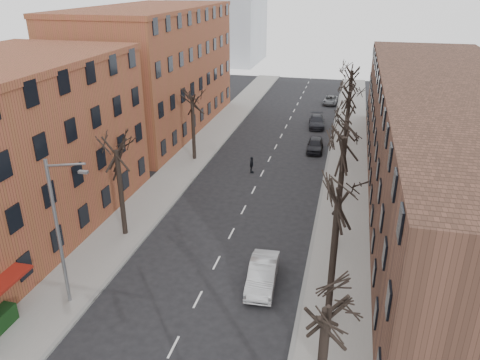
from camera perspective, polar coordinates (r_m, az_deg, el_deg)
The scene contains 17 objects.
sidewalk_left at distance 50.21m, azimuth -5.63°, elevation 3.00°, with size 4.00×90.00×0.15m, color gray.
sidewalk_right at distance 47.69m, azimuth 12.90°, elevation 1.37°, with size 4.00×90.00×0.15m, color gray.
building_left_far at distance 59.35m, azimuth -10.55°, elevation 12.87°, with size 12.00×28.00×14.00m, color brown.
building_right at distance 42.15m, azimuth 24.23°, elevation 4.05°, with size 12.00×50.00×10.00m, color #523326.
tree_right_b at distance 27.65m, azimuth 10.60°, elevation -16.38°, with size 5.20×5.20×10.80m, color black, non-canonical shape.
tree_right_c at distance 34.21m, azimuth 11.49°, elevation -7.90°, with size 5.20×5.20×11.60m, color black, non-canonical shape.
tree_right_d at distance 41.29m, azimuth 12.06°, elevation -2.22°, with size 5.20×5.20×10.00m, color black, non-canonical shape.
tree_right_e at distance 48.65m, azimuth 12.45°, elevation 1.77°, with size 5.20×5.20×10.80m, color black, non-canonical shape.
tree_right_f at distance 56.18m, azimuth 12.74°, elevation 4.70°, with size 5.20×5.20×11.60m, color black, non-canonical shape.
tree_left_a at distance 35.94m, azimuth -13.77°, elevation -6.49°, with size 5.20×5.20×9.50m, color black, non-canonical shape.
tree_left_b at distance 49.23m, azimuth -5.56°, elevation 2.49°, with size 5.20×5.20×9.50m, color black, non-canonical shape.
streetlight at distance 27.38m, azimuth -21.10°, elevation -5.48°, with size 2.45×0.22×9.03m.
silver_sedan at distance 29.34m, azimuth 2.76°, elevation -11.40°, with size 1.65×4.73×1.56m, color #A7AAAE.
parked_car_near at distance 51.91m, azimuth 9.16°, elevation 4.27°, with size 1.70×4.23×1.44m, color black.
parked_car_mid at distance 60.67m, azimuth 9.34°, elevation 7.04°, with size 1.94×4.77×1.38m, color black.
parked_car_far at distance 72.52m, azimuth 10.97°, elevation 9.54°, with size 1.96×4.24×1.18m, color #56595E.
pedestrian_crossing at distance 45.41m, azimuth 1.42°, elevation 1.86°, with size 0.96×0.40×1.64m, color black.
Camera 1 is at (7.71, -9.37, 17.55)m, focal length 35.00 mm.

